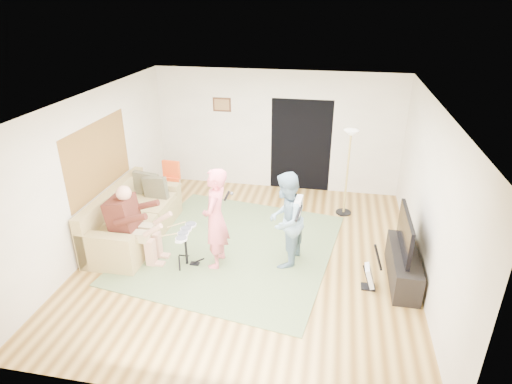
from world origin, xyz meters
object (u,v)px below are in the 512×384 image
(drum_kit, at_px, (186,249))
(guitarist, at_px, (285,220))
(torchiere_lamp, at_px, (349,158))
(dining_chair, at_px, (170,190))
(sofa, at_px, (130,222))
(guitar_spare, at_px, (370,276))
(tv_cabinet, at_px, (403,266))
(singer, at_px, (215,219))
(television, at_px, (405,233))

(drum_kit, height_order, guitarist, guitarist)
(torchiere_lamp, xyz_separation_m, dining_chair, (-3.69, -0.26, -0.89))
(sofa, xyz_separation_m, drum_kit, (1.30, -0.65, -0.02))
(guitar_spare, bearing_deg, guitarist, 162.26)
(drum_kit, xyz_separation_m, tv_cabinet, (3.50, 0.24, -0.04))
(dining_chair, relative_size, tv_cabinet, 0.67)
(drum_kit, xyz_separation_m, singer, (0.50, 0.11, 0.57))
(guitarist, distance_m, dining_chair, 3.27)
(dining_chair, bearing_deg, singer, -46.94)
(sofa, distance_m, guitar_spare, 4.35)
(singer, height_order, torchiere_lamp, torchiere_lamp)
(torchiere_lamp, distance_m, dining_chair, 3.80)
(television, bearing_deg, drum_kit, -176.06)
(tv_cabinet, xyz_separation_m, television, (-0.05, 0.00, 0.60))
(torchiere_lamp, bearing_deg, guitar_spare, -80.91)
(singer, bearing_deg, guitarist, 103.15)
(singer, xyz_separation_m, tv_cabinet, (3.00, 0.13, -0.61))
(torchiere_lamp, distance_m, tv_cabinet, 2.53)
(drum_kit, relative_size, guitarist, 0.41)
(guitar_spare, bearing_deg, sofa, 170.25)
(tv_cabinet, bearing_deg, sofa, 175.09)
(guitarist, relative_size, television, 1.39)
(guitar_spare, distance_m, tv_cabinet, 0.61)
(drum_kit, xyz_separation_m, guitarist, (1.60, 0.35, 0.52))
(sofa, relative_size, guitarist, 1.43)
(guitar_spare, xyz_separation_m, torchiere_lamp, (-0.40, 2.47, 1.00))
(drum_kit, bearing_deg, sofa, 153.51)
(sofa, distance_m, television, 4.80)
(singer, relative_size, torchiere_lamp, 0.97)
(television, bearing_deg, guitarist, 176.40)
(guitarist, height_order, television, guitarist)
(torchiere_lamp, xyz_separation_m, television, (0.87, -2.15, -0.37))
(guitar_spare, bearing_deg, tv_cabinet, 31.96)
(drum_kit, height_order, torchiere_lamp, torchiere_lamp)
(guitar_spare, bearing_deg, television, 34.62)
(dining_chair, distance_m, tv_cabinet, 4.98)
(drum_kit, height_order, dining_chair, dining_chair)
(tv_cabinet, bearing_deg, dining_chair, 157.72)
(drum_kit, bearing_deg, television, 3.94)
(sofa, distance_m, dining_chair, 1.49)
(drum_kit, relative_size, guitar_spare, 0.85)
(singer, distance_m, torchiere_lamp, 3.11)
(sofa, relative_size, television, 1.99)
(singer, bearing_deg, television, 93.11)
(guitarist, distance_m, tv_cabinet, 1.98)
(drum_kit, height_order, television, television)
(guitar_spare, distance_m, dining_chair, 4.64)
(torchiere_lamp, bearing_deg, tv_cabinet, -66.92)
(sofa, height_order, drum_kit, sofa)
(television, bearing_deg, tv_cabinet, 0.00)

